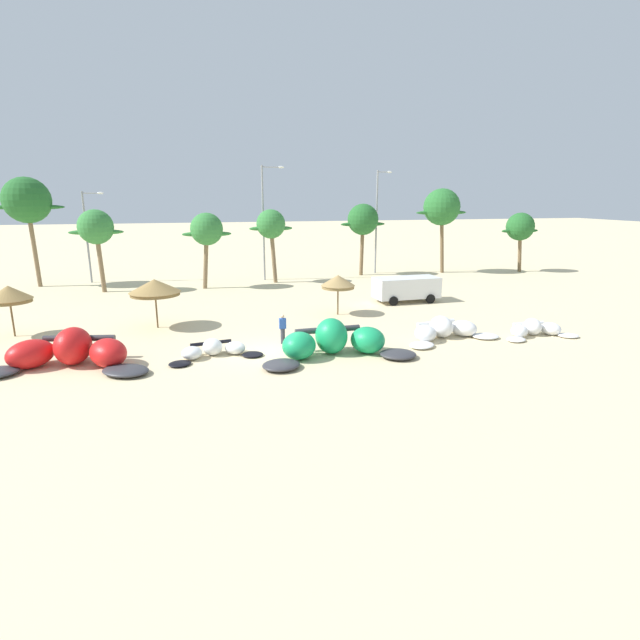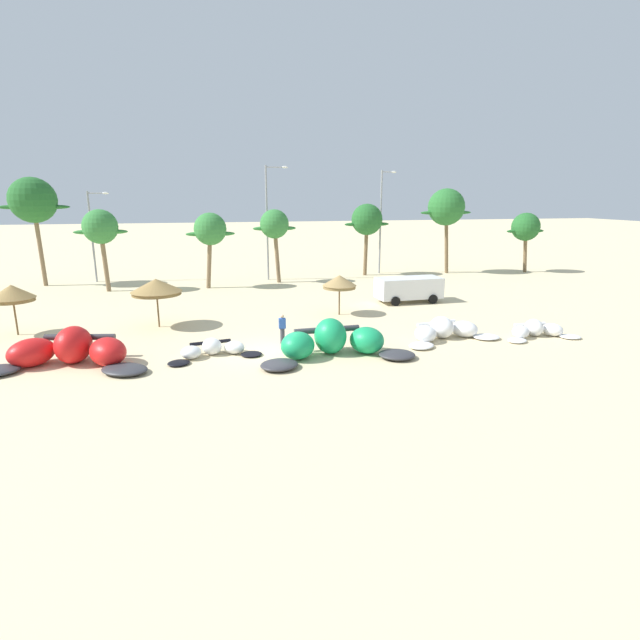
% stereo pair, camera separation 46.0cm
% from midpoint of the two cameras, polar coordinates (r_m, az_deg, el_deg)
% --- Properties ---
extents(ground_plane, '(260.00, 260.00, 0.00)m').
position_cam_midpoint_polar(ground_plane, '(25.84, -5.79, -3.58)').
color(ground_plane, beige).
extents(kite_far_left, '(8.22, 4.62, 1.76)m').
position_cam_midpoint_polar(kite_far_left, '(26.13, -27.06, -3.35)').
color(kite_far_left, '#333338').
rests_on(kite_far_left, ground).
extents(kite_left, '(4.80, 2.59, 0.84)m').
position_cam_midpoint_polar(kite_left, '(25.46, -12.51, -3.36)').
color(kite_left, black).
rests_on(kite_left, ground).
extents(kite_left_of_center, '(8.10, 3.76, 1.80)m').
position_cam_midpoint_polar(kite_left_of_center, '(24.87, 1.07, -2.55)').
color(kite_left_of_center, '#333338').
rests_on(kite_left_of_center, ground).
extents(kite_center, '(6.00, 3.29, 1.22)m').
position_cam_midpoint_polar(kite_center, '(28.68, 13.57, -1.16)').
color(kite_center, white).
rests_on(kite_center, ground).
extents(kite_right_of_center, '(4.74, 2.14, 0.97)m').
position_cam_midpoint_polar(kite_right_of_center, '(30.86, 22.88, -1.01)').
color(kite_right_of_center, white).
rests_on(kite_right_of_center, ground).
extents(beach_umbrella_near_van, '(2.40, 2.40, 2.92)m').
position_cam_midpoint_polar(beach_umbrella_near_van, '(32.95, -32.26, 2.51)').
color(beach_umbrella_near_van, brown).
rests_on(beach_umbrella_near_van, ground).
extents(beach_umbrella_middle, '(3.02, 3.02, 2.96)m').
position_cam_midpoint_polar(beach_umbrella_middle, '(31.41, -18.70, 3.55)').
color(beach_umbrella_middle, brown).
rests_on(beach_umbrella_middle, ground).
extents(beach_umbrella_near_palms, '(2.27, 2.27, 2.68)m').
position_cam_midpoint_polar(beach_umbrella_near_palms, '(33.20, 1.67, 4.38)').
color(beach_umbrella_near_palms, brown).
rests_on(beach_umbrella_near_palms, ground).
extents(parked_van, '(4.87, 2.43, 1.84)m').
position_cam_midpoint_polar(parked_van, '(37.99, 9.31, 3.68)').
color(parked_van, white).
rests_on(parked_van, ground).
extents(person_near_kites, '(0.36, 0.24, 1.62)m').
position_cam_midpoint_polar(person_near_kites, '(26.89, -4.76, -1.03)').
color(person_near_kites, '#383842').
rests_on(person_near_kites, ground).
extents(palm_leftmost, '(5.78, 3.85, 9.32)m').
position_cam_midpoint_polar(palm_leftmost, '(50.04, -30.62, 11.58)').
color(palm_leftmost, '#7F6647').
rests_on(palm_leftmost, ground).
extents(palm_left, '(4.19, 2.79, 6.72)m').
position_cam_midpoint_polar(palm_left, '(44.81, -24.43, 9.51)').
color(palm_left, '#7F6647').
rests_on(palm_left, ground).
extents(palm_left_of_gap, '(4.09, 2.72, 6.40)m').
position_cam_midpoint_polar(palm_left_of_gap, '(43.80, -13.08, 9.93)').
color(palm_left_of_gap, '#7F6647').
rests_on(palm_left_of_gap, ground).
extents(palm_center_left, '(3.89, 2.60, 6.60)m').
position_cam_midpoint_polar(palm_center_left, '(45.75, -5.90, 10.68)').
color(palm_center_left, '#7F6647').
rests_on(palm_center_left, ground).
extents(palm_center_right, '(4.55, 3.04, 7.01)m').
position_cam_midpoint_polar(palm_center_right, '(50.19, 4.65, 11.25)').
color(palm_center_right, brown).
rests_on(palm_center_right, ground).
extents(palm_right_of_gap, '(5.48, 3.65, 8.48)m').
position_cam_midpoint_polar(palm_right_of_gap, '(52.86, 13.44, 12.33)').
color(palm_right_of_gap, brown).
rests_on(palm_right_of_gap, ground).
extents(palm_right, '(4.27, 2.84, 6.09)m').
position_cam_midpoint_polar(palm_right, '(56.19, 21.61, 9.78)').
color(palm_right, brown).
rests_on(palm_right, ground).
extents(lamppost_west, '(1.89, 0.24, 8.13)m').
position_cam_midpoint_polar(lamppost_west, '(50.32, -25.11, 9.09)').
color(lamppost_west, gray).
rests_on(lamppost_west, ground).
extents(lamppost_west_center, '(2.13, 0.24, 10.43)m').
position_cam_midpoint_polar(lamppost_west_center, '(47.42, -6.57, 11.52)').
color(lamppost_west_center, gray).
rests_on(lamppost_west_center, ground).
extents(lamppost_east_center, '(1.62, 0.24, 10.18)m').
position_cam_midpoint_polar(lamppost_east_center, '(51.65, 6.30, 11.52)').
color(lamppost_east_center, gray).
rests_on(lamppost_east_center, ground).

